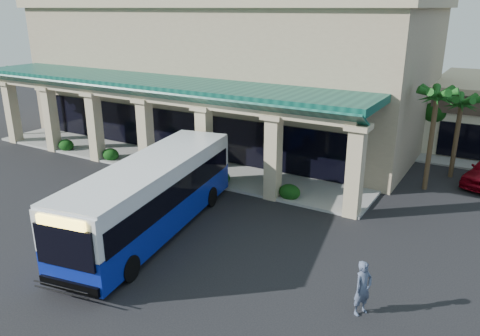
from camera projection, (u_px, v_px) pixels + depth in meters
The scene contains 9 objects.
ground at pixel (195, 228), 22.41m from camera, with size 110.00×110.00×0.00m, color black.
main_building at pixel (229, 65), 37.44m from camera, with size 30.80×14.80×11.35m, color tan, non-canonical shape.
arcade at pixel (156, 122), 30.87m from camera, with size 30.00×6.20×5.70m, color #0A3E34, non-canonical shape.
palm_0 at pixel (432, 134), 26.19m from camera, with size 2.40×2.40×6.60m, color #124512, non-canonical shape.
palm_1 at pixel (457, 132), 28.27m from camera, with size 2.40×2.40×5.80m, color #124512, non-canonical shape.
palm_2 at pixel (14, 98), 37.54m from camera, with size 2.40×2.40×6.20m, color #124512, non-canonical shape.
broadleaf_tree at pixel (435, 120), 33.47m from camera, with size 2.60×2.60×4.81m, color black, non-canonical shape.
transit_bus at pixel (153, 197), 21.57m from camera, with size 2.87×12.33×3.44m, color #0E239F, non-canonical shape.
pedestrian at pixel (363, 288), 15.87m from camera, with size 0.73×0.48×1.99m, color #48546F.
Camera 1 is at (12.19, -16.32, 10.02)m, focal length 35.00 mm.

